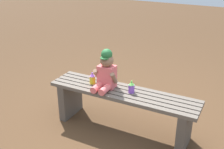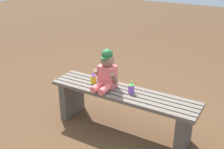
% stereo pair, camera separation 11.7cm
% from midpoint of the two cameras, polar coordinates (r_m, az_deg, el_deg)
% --- Properties ---
extents(ground_plane, '(16.00, 16.00, 0.00)m').
position_cam_midpoint_polar(ground_plane, '(2.96, 3.21, -11.20)').
color(ground_plane, '#4C331E').
extents(park_bench, '(1.52, 0.34, 0.45)m').
position_cam_midpoint_polar(park_bench, '(2.80, 3.35, -6.23)').
color(park_bench, '#60564C').
rests_on(park_bench, ground_plane).
extents(child_figure, '(0.23, 0.27, 0.40)m').
position_cam_midpoint_polar(child_figure, '(2.73, 0.06, 0.66)').
color(child_figure, '#E56666').
rests_on(child_figure, park_bench).
extents(sippy_cup_left, '(0.06, 0.06, 0.12)m').
position_cam_midpoint_polar(sippy_cup_left, '(2.87, -2.72, -0.73)').
color(sippy_cup_left, yellow).
rests_on(sippy_cup_left, park_bench).
extents(sippy_cup_right, '(0.06, 0.06, 0.12)m').
position_cam_midpoint_polar(sippy_cup_right, '(2.68, 5.27, -2.71)').
color(sippy_cup_right, '#8C4CCC').
rests_on(sippy_cup_right, park_bench).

